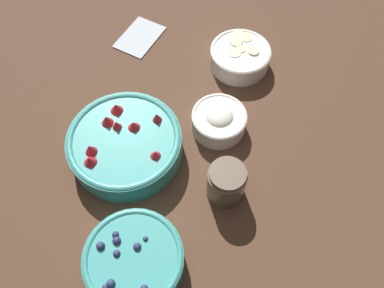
# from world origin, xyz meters

# --- Properties ---
(ground_plane) EXTENTS (4.00, 4.00, 0.00)m
(ground_plane) POSITION_xyz_m (0.00, 0.00, 0.00)
(ground_plane) COLOR #4C3323
(bowl_strawberries) EXTENTS (0.24, 0.24, 0.08)m
(bowl_strawberries) POSITION_xyz_m (0.06, -0.06, 0.04)
(bowl_strawberries) COLOR teal
(bowl_strawberries) RESTS_ON ground_plane
(bowl_blueberries) EXTENTS (0.18, 0.18, 0.06)m
(bowl_blueberries) POSITION_xyz_m (0.27, 0.06, 0.03)
(bowl_blueberries) COLOR teal
(bowl_blueberries) RESTS_ON ground_plane
(bowl_bananas) EXTENTS (0.15, 0.15, 0.05)m
(bowl_bananas) POSITION_xyz_m (-0.28, 0.09, 0.03)
(bowl_bananas) COLOR white
(bowl_bananas) RESTS_ON ground_plane
(bowl_cream) EXTENTS (0.12, 0.12, 0.06)m
(bowl_cream) POSITION_xyz_m (-0.08, 0.11, 0.03)
(bowl_cream) COLOR silver
(bowl_cream) RESTS_ON ground_plane
(jar_chocolate) EXTENTS (0.08, 0.08, 0.09)m
(jar_chocolate) POSITION_xyz_m (0.07, 0.17, 0.04)
(jar_chocolate) COLOR brown
(jar_chocolate) RESTS_ON ground_plane
(napkin) EXTENTS (0.14, 0.11, 0.01)m
(napkin) POSITION_xyz_m (-0.27, -0.18, 0.00)
(napkin) COLOR #B2BCC6
(napkin) RESTS_ON ground_plane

